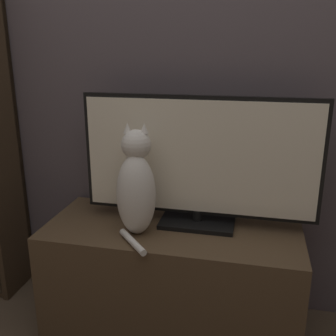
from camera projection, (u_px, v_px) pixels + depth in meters
wall_back at (186, 52)px, 1.86m from camera, size 4.80×0.05×2.60m
tv_stand at (172, 277)px, 1.88m from camera, size 1.17×0.51×0.53m
tv at (199, 162)px, 1.75m from camera, size 1.07×0.20×0.60m
cat at (136, 187)px, 1.69m from camera, size 0.19×0.30×0.49m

